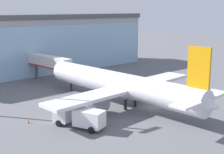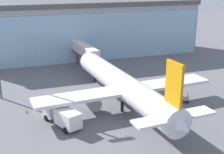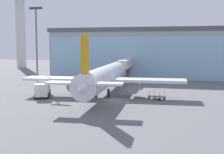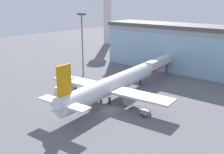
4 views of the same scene
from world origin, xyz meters
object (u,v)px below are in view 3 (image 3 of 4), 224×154
object	(u,v)px
baggage_cart	(157,97)
safety_cone_wingtip	(36,90)
control_tower	(20,21)
apron_light_mast	(36,39)
catering_truck	(43,89)
jet_bridge	(126,65)
safety_cone_nose	(99,100)
airplane	(104,77)

from	to	relation	value
baggage_cart	safety_cone_wingtip	size ratio (longest dim) A/B	5.86
control_tower	apron_light_mast	bearing A→B (deg)	-54.41
apron_light_mast	baggage_cart	size ratio (longest dim) A/B	5.60
apron_light_mast	catering_truck	xyz separation A→B (m)	(8.73, -13.59, -9.30)
apron_light_mast	safety_cone_wingtip	distance (m)	13.53
apron_light_mast	control_tower	bearing A→B (deg)	125.59
jet_bridge	safety_cone_nose	world-z (taller)	jet_bridge
control_tower	safety_cone_wingtip	xyz separation A→B (m)	(38.71, -56.24, -18.82)
airplane	safety_cone_wingtip	distance (m)	15.92
jet_bridge	safety_cone_wingtip	xyz separation A→B (m)	(-14.05, -20.82, -4.11)
jet_bridge	control_tower	distance (m)	65.23
airplane	safety_cone_wingtip	bearing A→B (deg)	76.81
apron_light_mast	catering_truck	bearing A→B (deg)	-57.30
catering_truck	safety_cone_nose	xyz separation A→B (m)	(11.47, -1.69, -1.19)
airplane	safety_cone_wingtip	size ratio (longest dim) A/B	64.62
apron_light_mast	safety_cone_nose	size ratio (longest dim) A/B	32.85
airplane	safety_cone_wingtip	world-z (taller)	airplane
airplane	catering_truck	world-z (taller)	airplane
safety_cone_wingtip	catering_truck	bearing A→B (deg)	-51.16
control_tower	catering_truck	distance (m)	77.97
jet_bridge	baggage_cart	world-z (taller)	jet_bridge
safety_cone_nose	safety_cone_wingtip	size ratio (longest dim) A/B	1.00
airplane	baggage_cart	bearing A→B (deg)	-102.71
catering_truck	safety_cone_wingtip	xyz separation A→B (m)	(-4.83, 6.00, -1.19)
catering_truck	baggage_cart	world-z (taller)	catering_truck
airplane	catering_truck	bearing A→B (deg)	104.85
control_tower	apron_light_mast	distance (m)	60.40
jet_bridge	airplane	xyz separation A→B (m)	(1.43, -22.72, -0.89)
jet_bridge	safety_cone_nose	xyz separation A→B (m)	(2.25, -28.50, -4.11)
safety_cone_nose	jet_bridge	bearing A→B (deg)	94.52
apron_light_mast	airplane	bearing A→B (deg)	-26.11
safety_cone_nose	airplane	bearing A→B (deg)	98.11
baggage_cart	airplane	bearing A→B (deg)	22.78
control_tower	airplane	distance (m)	81.00
jet_bridge	apron_light_mast	world-z (taller)	apron_light_mast
control_tower	baggage_cart	world-z (taller)	control_tower
apron_light_mast	baggage_cart	distance (m)	32.90
jet_bridge	catering_truck	distance (m)	28.50
airplane	baggage_cart	distance (m)	10.51
catering_truck	baggage_cart	distance (m)	20.89
jet_bridge	apron_light_mast	distance (m)	23.19
airplane	baggage_cart	size ratio (longest dim) A/B	11.02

